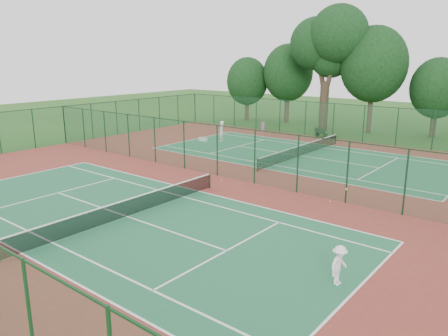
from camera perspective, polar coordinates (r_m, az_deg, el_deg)
The scene contains 19 objects.
ground at distance 28.91m, azimuth 1.47°, elevation -1.49°, with size 120.00×120.00×0.00m, color #285A1C.
red_pad at distance 28.91m, azimuth 1.47°, elevation -1.48°, with size 40.00×36.00×0.01m, color maroon.
court_near at distance 22.75m, azimuth -12.48°, elevation -6.24°, with size 23.77×10.97×0.01m, color #1F633E.
court_far at distance 36.27m, azimuth 10.11°, elevation 1.57°, with size 23.77×10.97×0.01m, color #20673F.
fence_north at distance 43.97m, azimuth 15.91°, elevation 5.77°, with size 40.00×0.09×3.50m.
fence_west at distance 43.40m, azimuth -20.12°, elevation 5.34°, with size 0.09×36.00×3.50m.
fence_divider at distance 28.48m, azimuth 1.49°, elevation 1.92°, with size 40.00×0.09×3.50m.
tennis_net_near at distance 22.57m, azimuth -12.55°, elevation -4.98°, with size 0.10×12.90×0.97m.
tennis_net_far at distance 36.16m, azimuth 10.15°, elevation 2.39°, with size 0.10×12.90×0.97m.
player_near at distance 16.23m, azimuth 14.81°, elevation -12.18°, with size 0.95×0.55×1.47m, color white.
player_far at distance 41.64m, azimuth -0.35°, elevation 4.81°, with size 0.72×0.47×1.97m, color white.
trash_bin at distance 47.82m, azimuth 5.11°, elevation 5.40°, with size 0.57×0.57×1.02m, color slate.
bench at distance 44.80m, azimuth 12.52°, elevation 4.49°, with size 1.59×1.04×0.95m.
kit_bag at distance 42.08m, azimuth -2.75°, elevation 3.75°, with size 0.90×0.34×0.34m, color silver.
stray_ball_a at distance 27.79m, azimuth 2.10°, elevation -2.06°, with size 0.06×0.06×0.06m, color gold.
stray_ball_b at distance 25.09m, azimuth 13.70°, elevation -4.27°, with size 0.08×0.08×0.08m, color gold.
stray_ball_c at distance 28.49m, azimuth -0.31°, elevation -1.64°, with size 0.07×0.07×0.07m, color yellow.
big_tree at distance 49.17m, azimuth 13.54°, elevation 15.62°, with size 8.58×6.28×13.17m.
evergreen_row at distance 49.82m, azimuth 19.15°, elevation 4.42°, with size 39.00×5.00×12.00m, color black, non-canonical shape.
Camera 1 is at (16.81, -22.17, 7.86)m, focal length 35.00 mm.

